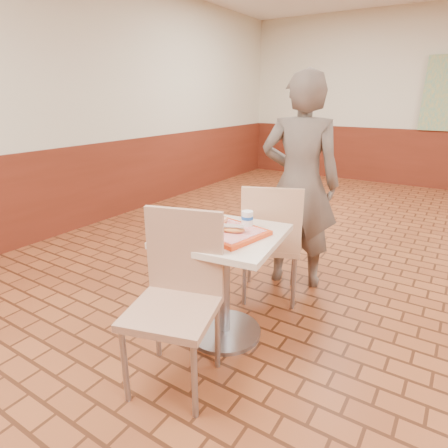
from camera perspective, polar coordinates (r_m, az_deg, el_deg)
The scene contains 9 objects.
promo_poster at distance 7.49m, azimuth 30.03°, elevation 16.85°, with size 0.50×0.03×1.20m, color gray.
main_table at distance 2.46m, azimuth -0.00°, elevation -6.68°, with size 0.71×0.71×0.74m.
chair_main_front at distance 2.11m, azimuth -7.13°, elevation -10.05°, with size 0.57×0.57×0.99m.
chair_main_back at distance 2.90m, azimuth 7.20°, elevation -2.11°, with size 0.58×0.58×0.95m.
customer at distance 3.15m, azimuth 11.45°, elevation 6.05°, with size 0.64×0.42×1.76m, color #61544B.
serving_tray at distance 2.36m, azimuth 0.00°, elevation -1.04°, with size 0.48×0.38×0.03m.
ring_donut at distance 2.47m, azimuth -0.69°, elevation 0.69°, with size 0.11×0.11×0.03m, color #DD8150.
long_john_donut at distance 2.29m, azimuth 1.35°, elevation -0.77°, with size 0.16×0.12×0.05m.
paper_cup at distance 2.41m, azimuth 3.57°, elevation 0.90°, with size 0.08×0.08×0.10m.
Camera 1 is at (-0.07, -2.53, 1.57)m, focal length 30.00 mm.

